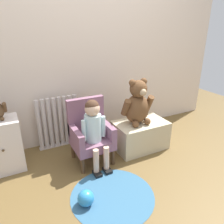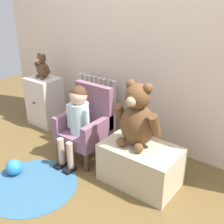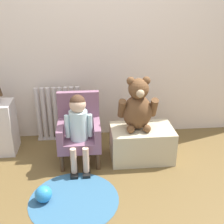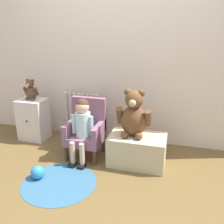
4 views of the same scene
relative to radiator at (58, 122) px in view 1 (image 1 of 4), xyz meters
name	(u,v)px [view 1 (image 1 of 4)]	position (x,y,z in m)	size (l,w,h in m)	color
ground_plane	(136,180)	(0.48, -0.97, -0.31)	(6.00, 6.00, 0.00)	brown
back_wall	(89,41)	(0.48, 0.12, 0.89)	(3.80, 0.05, 2.40)	beige
radiator	(58,122)	(0.00, 0.00, 0.00)	(0.50, 0.05, 0.62)	beige
small_dresser	(3,145)	(-0.60, -0.21, -0.03)	(0.35, 0.31, 0.54)	silver
child_armchair	(90,133)	(0.23, -0.43, 0.01)	(0.40, 0.37, 0.67)	#7F546B
child_figure	(94,125)	(0.23, -0.54, 0.15)	(0.25, 0.35, 0.71)	silver
low_bench	(140,135)	(0.84, -0.48, -0.14)	(0.61, 0.38, 0.33)	#C1B490
large_teddy_bear	(137,104)	(0.79, -0.47, 0.25)	(0.37, 0.26, 0.51)	brown
floor_rug	(112,196)	(0.18, -1.05, -0.30)	(0.73, 0.73, 0.01)	#325F7F
toy_ball	(86,198)	(-0.06, -1.04, -0.24)	(0.14, 0.14, 0.14)	#2B82C7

